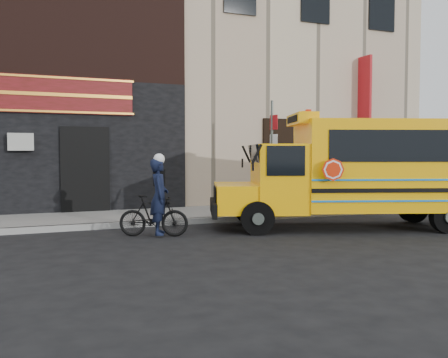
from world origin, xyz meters
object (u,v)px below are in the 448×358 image
school_bus (363,169)px  sign_pole (272,153)px  cyclist (159,199)px  bicycle (154,216)px

school_bus → sign_pole: sign_pole is taller
school_bus → cyclist: (-5.18, 0.70, -0.63)m
sign_pole → cyclist: bearing=-151.8°
school_bus → sign_pole: bearing=110.4°
bicycle → cyclist: size_ratio=0.91×
cyclist → sign_pole: bearing=-45.6°
bicycle → school_bus: bearing=-73.8°
school_bus → cyclist: 5.26m
cyclist → bicycle: bearing=77.7°
bicycle → cyclist: cyclist is taller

